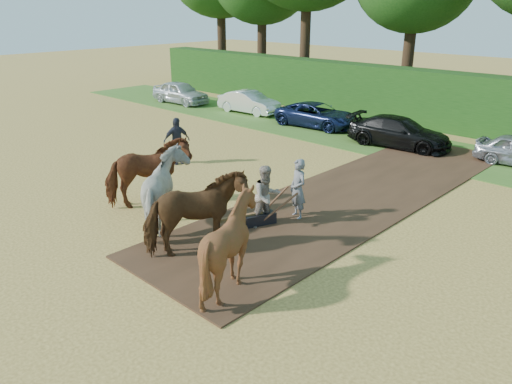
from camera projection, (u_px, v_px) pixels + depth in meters
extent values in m
plane|color=gold|center=(169.00, 248.00, 13.74)|extent=(120.00, 120.00, 0.00)
cube|color=#472D1C|center=(356.00, 194.00, 17.51)|extent=(4.50, 17.00, 0.05)
cube|color=#38601E|center=(411.00, 148.00, 23.22)|extent=(50.00, 5.00, 0.03)
cube|color=#14380F|center=(456.00, 103.00, 25.74)|extent=(46.00, 1.60, 3.00)
imported|color=#B6A78F|center=(267.00, 197.00, 14.76)|extent=(0.95, 1.09, 1.90)
imported|color=#272934|center=(177.00, 141.00, 20.65)|extent=(0.77, 1.23, 1.95)
imported|color=brown|center=(148.00, 173.00, 16.21)|extent=(2.15, 2.98, 2.29)
imported|color=beige|center=(169.00, 192.00, 14.61)|extent=(2.83, 2.65, 2.29)
imported|color=#56371B|center=(196.00, 215.00, 13.00)|extent=(2.15, 2.98, 2.29)
imported|color=#5C2A17|center=(230.00, 244.00, 11.40)|extent=(2.49, 2.62, 2.30)
cube|color=black|center=(259.00, 219.00, 15.08)|extent=(0.72, 1.05, 0.38)
cube|color=brown|center=(239.00, 217.00, 14.75)|extent=(0.66, 1.46, 0.11)
cylinder|color=brown|center=(274.00, 201.00, 15.37)|extent=(0.32, 1.09, 0.80)
cylinder|color=brown|center=(281.00, 206.00, 14.96)|extent=(0.60, 1.00, 0.80)
imported|color=gray|center=(298.00, 189.00, 15.32)|extent=(0.82, 0.68, 1.91)
imported|color=silver|center=(180.00, 92.00, 33.30)|extent=(4.37, 1.95, 1.46)
imported|color=silver|center=(249.00, 102.00, 30.35)|extent=(4.16, 1.69, 1.34)
imported|color=#172148|center=(317.00, 115.00, 26.97)|extent=(4.80, 2.55, 1.28)
imported|color=black|center=(399.00, 132.00, 23.19)|extent=(4.97, 2.47, 1.39)
cylinder|color=#382616|center=(222.00, 47.00, 40.80)|extent=(0.70, 0.70, 5.85)
cylinder|color=#382616|center=(262.00, 53.00, 38.64)|extent=(0.70, 0.70, 5.40)
cylinder|color=#382616|center=(305.00, 50.00, 34.54)|extent=(0.70, 0.70, 6.53)
cylinder|color=#382616|center=(407.00, 67.00, 31.28)|extent=(0.70, 0.70, 5.17)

